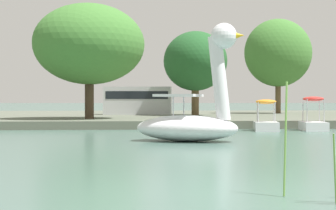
{
  "coord_description": "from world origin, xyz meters",
  "views": [
    {
      "loc": [
        -1.28,
        -7.86,
        1.3
      ],
      "look_at": [
        0.38,
        13.55,
        1.13
      ],
      "focal_mm": 60.66,
      "sensor_mm": 36.0,
      "label": 1
    }
  ],
  "objects": [
    {
      "name": "parked_van",
      "position": [
        -0.35,
        29.96,
        1.38
      ],
      "size": [
        4.63,
        2.31,
        1.83
      ],
      "color": "silver",
      "rests_on": "shore_bank_far"
    },
    {
      "name": "ground_plane",
      "position": [
        0.0,
        0.0,
        0.0
      ],
      "size": [
        633.27,
        633.27,
        0.0
      ],
      "primitive_type": "plane",
      "color": "#47665B"
    },
    {
      "name": "tree_broadleaf_left",
      "position": [
        9.83,
        32.39,
        4.75
      ],
      "size": [
        5.28,
        4.53,
        6.83
      ],
      "color": "brown",
      "rests_on": "shore_bank_far"
    },
    {
      "name": "pedal_boat_orange",
      "position": [
        4.85,
        16.27,
        0.38
      ],
      "size": [
        1.29,
        1.91,
        1.35
      ],
      "color": "white",
      "rests_on": "ground_plane"
    },
    {
      "name": "tree_broadleaf_right",
      "position": [
        -3.04,
        21.08,
        4.15
      ],
      "size": [
        7.92,
        7.99,
        5.83
      ],
      "color": "#423323",
      "rests_on": "shore_bank_far"
    },
    {
      "name": "shore_bank_far",
      "position": [
        0.0,
        30.94,
        0.19
      ],
      "size": [
        132.0,
        26.92,
        0.38
      ],
      "primitive_type": "cube",
      "color": "#5B6051",
      "rests_on": "ground_plane"
    },
    {
      "name": "pedal_boat_red",
      "position": [
        6.95,
        16.28,
        0.47
      ],
      "size": [
        1.18,
        1.91,
        1.48
      ],
      "color": "white",
      "rests_on": "ground_plane"
    },
    {
      "name": "tree_sapling_by_fence",
      "position": [
        3.17,
        27.44,
        3.77
      ],
      "size": [
        4.33,
        5.03,
        5.27
      ],
      "color": "brown",
      "rests_on": "shore_bank_far"
    },
    {
      "name": "swan_boat",
      "position": [
        0.91,
        10.04,
        0.89
      ],
      "size": [
        3.73,
        2.86,
        3.73
      ],
      "color": "white",
      "rests_on": "ground_plane"
    }
  ]
}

